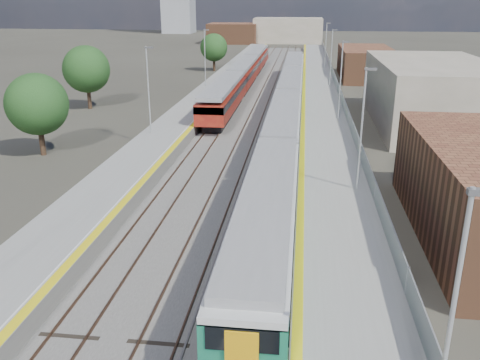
# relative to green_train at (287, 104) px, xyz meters

# --- Properties ---
(ground) EXTENTS (320.00, 320.00, 0.00)m
(ground) POSITION_rel_green_train_xyz_m (-1.50, 6.95, -2.17)
(ground) COLOR #47443A
(ground) RESTS_ON ground
(ballast_bed) EXTENTS (10.50, 155.00, 0.06)m
(ballast_bed) POSITION_rel_green_train_xyz_m (-3.75, 9.45, -2.14)
(ballast_bed) COLOR #565451
(ballast_bed) RESTS_ON ground
(tracks) EXTENTS (8.96, 160.00, 0.17)m
(tracks) POSITION_rel_green_train_xyz_m (-3.15, 11.12, -2.06)
(tracks) COLOR #4C3323
(tracks) RESTS_ON ground
(platform_right) EXTENTS (4.70, 155.00, 8.52)m
(platform_right) POSITION_rel_green_train_xyz_m (3.78, 9.44, -1.64)
(platform_right) COLOR slate
(platform_right) RESTS_ON ground
(platform_left) EXTENTS (4.30, 155.00, 8.52)m
(platform_left) POSITION_rel_green_train_xyz_m (-10.55, 9.44, -1.65)
(platform_left) COLOR slate
(platform_left) RESTS_ON ground
(buildings) EXTENTS (72.00, 185.50, 40.00)m
(buildings) POSITION_rel_green_train_xyz_m (-19.62, 95.54, 8.53)
(buildings) COLOR brown
(buildings) RESTS_ON ground
(green_train) EXTENTS (2.80, 78.02, 3.08)m
(green_train) POSITION_rel_green_train_xyz_m (0.00, 0.00, 0.00)
(green_train) COLOR black
(green_train) RESTS_ON ground
(red_train) EXTENTS (2.87, 58.23, 3.62)m
(red_train) POSITION_rel_green_train_xyz_m (-7.00, 22.74, -0.03)
(red_train) COLOR black
(red_train) RESTS_ON ground
(tree_a) EXTENTS (4.98, 4.98, 6.74)m
(tree_a) POSITION_rel_green_train_xyz_m (-19.71, -13.30, 2.07)
(tree_a) COLOR #382619
(tree_a) RESTS_ON ground
(tree_b) EXTENTS (5.39, 5.39, 7.30)m
(tree_b) POSITION_rel_green_train_xyz_m (-23.44, 5.38, 2.43)
(tree_b) COLOR #382619
(tree_b) RESTS_ON ground
(tree_c) EXTENTS (4.84, 4.84, 6.56)m
(tree_c) POSITION_rel_green_train_xyz_m (-14.53, 40.23, 1.95)
(tree_c) COLOR #382619
(tree_c) RESTS_ON ground
(tree_d) EXTENTS (3.99, 3.99, 5.41)m
(tree_d) POSITION_rel_green_train_xyz_m (20.80, 24.30, 1.23)
(tree_d) COLOR #382619
(tree_d) RESTS_ON ground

